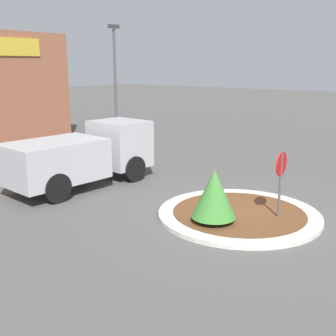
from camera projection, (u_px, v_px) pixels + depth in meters
The scene contains 6 objects.
ground_plane at pixel (239, 216), 12.23m from camera, with size 120.00×120.00×0.00m, color #514F4C.
traffic_island at pixel (239, 214), 12.21m from camera, with size 4.68×4.68×0.13m.
stop_sign at pixel (281, 173), 11.55m from camera, with size 0.68×0.07×2.00m.
island_shrub at pixel (214, 193), 11.28m from camera, with size 1.21×1.21×1.46m.
utility_truck at pixel (83, 154), 15.04m from camera, with size 5.59×2.53×2.19m.
light_pole at pixel (115, 72), 25.20m from camera, with size 0.70×0.30×6.54m.
Camera 1 is at (-10.44, -5.31, 4.30)m, focal length 45.00 mm.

